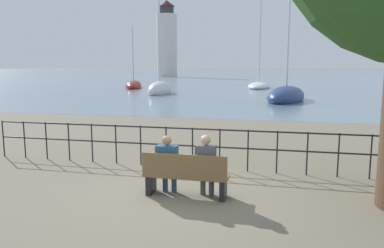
{
  "coord_description": "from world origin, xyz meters",
  "views": [
    {
      "loc": [
        1.75,
        -7.02,
        2.58
      ],
      "look_at": [
        0.0,
        0.5,
        1.39
      ],
      "focal_mm": 35.0,
      "sensor_mm": 36.0,
      "label": 1
    }
  ],
  "objects_px": {
    "seated_person_left": "(167,162)",
    "sailboat_4": "(259,86)",
    "seated_person_right": "(206,163)",
    "sailboat_2": "(134,86)",
    "sailboat_5": "(160,90)",
    "harbor_lighthouse": "(167,42)",
    "park_bench": "(186,176)",
    "sailboat_1": "(286,96)"
  },
  "relations": [
    {
      "from": "sailboat_2",
      "to": "harbor_lighthouse",
      "type": "distance_m",
      "value": 50.9
    },
    {
      "from": "sailboat_4",
      "to": "seated_person_left",
      "type": "bearing_deg",
      "value": -87.91
    },
    {
      "from": "sailboat_5",
      "to": "harbor_lighthouse",
      "type": "height_order",
      "value": "harbor_lighthouse"
    },
    {
      "from": "sailboat_1",
      "to": "sailboat_4",
      "type": "distance_m",
      "value": 16.96
    },
    {
      "from": "seated_person_right",
      "to": "sailboat_2",
      "type": "distance_m",
      "value": 39.21
    },
    {
      "from": "seated_person_left",
      "to": "sailboat_1",
      "type": "relative_size",
      "value": 0.09
    },
    {
      "from": "sailboat_5",
      "to": "seated_person_right",
      "type": "bearing_deg",
      "value": -72.84
    },
    {
      "from": "seated_person_right",
      "to": "park_bench",
      "type": "bearing_deg",
      "value": -169.16
    },
    {
      "from": "park_bench",
      "to": "sailboat_4",
      "type": "xyz_separation_m",
      "value": [
        -0.64,
        38.85,
        -0.16
      ]
    },
    {
      "from": "harbor_lighthouse",
      "to": "sailboat_2",
      "type": "bearing_deg",
      "value": -77.81
    },
    {
      "from": "seated_person_right",
      "to": "sailboat_2",
      "type": "height_order",
      "value": "sailboat_2"
    },
    {
      "from": "sailboat_2",
      "to": "sailboat_4",
      "type": "height_order",
      "value": "sailboat_4"
    },
    {
      "from": "park_bench",
      "to": "sailboat_5",
      "type": "distance_m",
      "value": 28.54
    },
    {
      "from": "seated_person_left",
      "to": "harbor_lighthouse",
      "type": "relative_size",
      "value": 0.06
    },
    {
      "from": "sailboat_1",
      "to": "sailboat_2",
      "type": "distance_m",
      "value": 22.51
    },
    {
      "from": "park_bench",
      "to": "sailboat_4",
      "type": "height_order",
      "value": "sailboat_4"
    },
    {
      "from": "seated_person_left",
      "to": "sailboat_4",
      "type": "xyz_separation_m",
      "value": [
        -0.25,
        38.77,
        -0.4
      ]
    },
    {
      "from": "park_bench",
      "to": "sailboat_5",
      "type": "relative_size",
      "value": 0.16
    },
    {
      "from": "sailboat_1",
      "to": "sailboat_2",
      "type": "xyz_separation_m",
      "value": [
        -17.82,
        13.76,
        -0.09
      ]
    },
    {
      "from": "seated_person_left",
      "to": "sailboat_1",
      "type": "bearing_deg",
      "value": 83.05
    },
    {
      "from": "sailboat_4",
      "to": "sailboat_5",
      "type": "bearing_deg",
      "value": -124.3
    },
    {
      "from": "sailboat_5",
      "to": "harbor_lighthouse",
      "type": "relative_size",
      "value": 0.56
    },
    {
      "from": "harbor_lighthouse",
      "to": "sailboat_1",
      "type": "bearing_deg",
      "value": -65.66
    },
    {
      "from": "sailboat_1",
      "to": "sailboat_2",
      "type": "height_order",
      "value": "sailboat_1"
    },
    {
      "from": "sailboat_2",
      "to": "harbor_lighthouse",
      "type": "height_order",
      "value": "harbor_lighthouse"
    },
    {
      "from": "park_bench",
      "to": "seated_person_right",
      "type": "xyz_separation_m",
      "value": [
        0.4,
        0.08,
        0.26
      ]
    },
    {
      "from": "sailboat_1",
      "to": "harbor_lighthouse",
      "type": "bearing_deg",
      "value": 126.03
    },
    {
      "from": "seated_person_left",
      "to": "sailboat_5",
      "type": "relative_size",
      "value": 0.12
    },
    {
      "from": "park_bench",
      "to": "sailboat_2",
      "type": "distance_m",
      "value": 39.11
    },
    {
      "from": "sailboat_4",
      "to": "seated_person_right",
      "type": "bearing_deg",
      "value": -86.74
    },
    {
      "from": "sailboat_4",
      "to": "harbor_lighthouse",
      "type": "relative_size",
      "value": 0.56
    },
    {
      "from": "park_bench",
      "to": "sailboat_5",
      "type": "xyz_separation_m",
      "value": [
        -9.26,
        27.0,
        -0.03
      ]
    },
    {
      "from": "seated_person_left",
      "to": "sailboat_4",
      "type": "height_order",
      "value": "sailboat_4"
    },
    {
      "from": "park_bench",
      "to": "sailboat_2",
      "type": "height_order",
      "value": "sailboat_2"
    },
    {
      "from": "sailboat_5",
      "to": "sailboat_2",
      "type": "bearing_deg",
      "value": 122.54
    },
    {
      "from": "sailboat_2",
      "to": "seated_person_right",
      "type": "bearing_deg",
      "value": -83.36
    },
    {
      "from": "seated_person_left",
      "to": "sailboat_5",
      "type": "distance_m",
      "value": 28.35
    },
    {
      "from": "sailboat_1",
      "to": "sailboat_5",
      "type": "bearing_deg",
      "value": 168.88
    },
    {
      "from": "seated_person_right",
      "to": "seated_person_left",
      "type": "bearing_deg",
      "value": 179.97
    },
    {
      "from": "sailboat_4",
      "to": "harbor_lighthouse",
      "type": "distance_m",
      "value": 53.37
    },
    {
      "from": "seated_person_right",
      "to": "sailboat_4",
      "type": "relative_size",
      "value": 0.12
    },
    {
      "from": "sailboat_4",
      "to": "harbor_lighthouse",
      "type": "height_order",
      "value": "harbor_lighthouse"
    }
  ]
}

